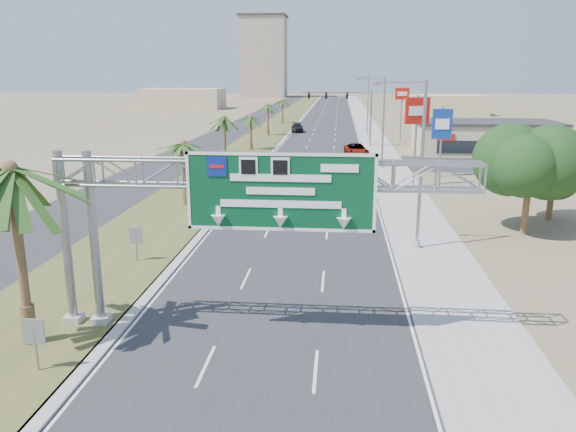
% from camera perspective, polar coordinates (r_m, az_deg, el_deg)
% --- Properties ---
extents(road, '(12.00, 300.00, 0.02)m').
position_cam_1_polar(road, '(121.56, 3.95, 9.35)').
color(road, '#28282B').
rests_on(road, ground).
extents(sidewalk_right, '(4.00, 300.00, 0.10)m').
position_cam_1_polar(sidewalk_right, '(121.67, 8.01, 9.27)').
color(sidewalk_right, '#9E9B93').
rests_on(sidewalk_right, ground).
extents(median_grass, '(7.00, 300.00, 0.12)m').
position_cam_1_polar(median_grass, '(122.18, -0.80, 9.43)').
color(median_grass, '#474F22').
rests_on(median_grass, ground).
extents(opposing_road, '(8.00, 300.00, 0.02)m').
position_cam_1_polar(opposing_road, '(123.11, -4.09, 9.41)').
color(opposing_road, '#28282B').
rests_on(opposing_road, ground).
extents(sign_gantry, '(16.75, 1.24, 7.50)m').
position_cam_1_polar(sign_gantry, '(21.76, -4.75, 2.89)').
color(sign_gantry, gray).
rests_on(sign_gantry, ground).
extents(palm_near, '(5.70, 5.70, 8.35)m').
position_cam_1_polar(palm_near, '(22.72, -26.41, 4.17)').
color(palm_near, brown).
rests_on(palm_near, ground).
extents(palm_row_b, '(3.99, 3.99, 5.95)m').
position_cam_1_polar(palm_row_b, '(45.10, -10.58, 7.10)').
color(palm_row_b, brown).
rests_on(palm_row_b, ground).
extents(palm_row_c, '(3.99, 3.99, 6.75)m').
position_cam_1_polar(palm_row_c, '(60.50, -6.52, 9.74)').
color(palm_row_c, brown).
rests_on(palm_row_c, ground).
extents(palm_row_d, '(3.99, 3.99, 5.45)m').
position_cam_1_polar(palm_row_d, '(78.26, -3.83, 9.89)').
color(palm_row_d, brown).
rests_on(palm_row_d, ground).
extents(palm_row_e, '(3.99, 3.99, 6.15)m').
position_cam_1_polar(palm_row_e, '(97.00, -2.07, 11.14)').
color(palm_row_e, brown).
rests_on(palm_row_e, ground).
extents(palm_row_f, '(3.99, 3.99, 5.75)m').
position_cam_1_polar(palm_row_f, '(121.83, -0.57, 11.60)').
color(palm_row_f, brown).
rests_on(palm_row_f, ground).
extents(streetlight_near, '(3.27, 0.44, 10.00)m').
position_cam_1_polar(streetlight_near, '(33.89, 13.02, 4.32)').
color(streetlight_near, gray).
rests_on(streetlight_near, ground).
extents(streetlight_mid, '(3.27, 0.44, 10.00)m').
position_cam_1_polar(streetlight_mid, '(63.51, 9.46, 8.97)').
color(streetlight_mid, gray).
rests_on(streetlight_mid, ground).
extents(streetlight_far, '(3.27, 0.44, 10.00)m').
position_cam_1_polar(streetlight_far, '(99.36, 7.99, 10.86)').
color(streetlight_far, gray).
rests_on(streetlight_far, ground).
extents(signal_mast, '(10.28, 0.71, 8.00)m').
position_cam_1_polar(signal_mast, '(83.28, 7.01, 10.37)').
color(signal_mast, gray).
rests_on(signal_mast, ground).
extents(store_building, '(18.00, 10.00, 4.00)m').
position_cam_1_polar(store_building, '(79.92, 19.32, 7.48)').
color(store_building, tan).
rests_on(store_building, ground).
extents(oak_near, '(4.50, 4.50, 6.80)m').
position_cam_1_polar(oak_near, '(39.52, 23.40, 4.64)').
color(oak_near, brown).
rests_on(oak_near, ground).
extents(oak_far, '(3.50, 3.50, 5.60)m').
position_cam_1_polar(oak_far, '(44.34, 25.44, 4.43)').
color(oak_far, brown).
rests_on(oak_far, ground).
extents(median_signback_a, '(0.75, 0.08, 2.08)m').
position_cam_1_polar(median_signback_a, '(21.91, -24.34, -11.00)').
color(median_signback_a, gray).
rests_on(median_signback_a, ground).
extents(median_signback_b, '(0.75, 0.08, 2.08)m').
position_cam_1_polar(median_signback_b, '(32.39, -15.19, -2.16)').
color(median_signback_b, gray).
rests_on(median_signback_b, ground).
extents(tower_distant, '(20.00, 16.00, 35.00)m').
position_cam_1_polar(tower_distant, '(263.48, -2.49, 15.80)').
color(tower_distant, tan).
rests_on(tower_distant, ground).
extents(building_distant_left, '(24.00, 14.00, 6.00)m').
position_cam_1_polar(building_distant_left, '(177.75, -10.61, 11.65)').
color(building_distant_left, tan).
rests_on(building_distant_left, ground).
extents(building_distant_right, '(20.00, 12.00, 5.00)m').
position_cam_1_polar(building_distant_right, '(153.75, 15.69, 10.81)').
color(building_distant_right, tan).
rests_on(building_distant_right, ground).
extents(car_left_lane, '(1.91, 4.68, 1.59)m').
position_cam_1_polar(car_left_lane, '(59.28, -0.50, 5.00)').
color(car_left_lane, black).
rests_on(car_left_lane, ground).
extents(car_mid_lane, '(1.91, 5.00, 1.63)m').
position_cam_1_polar(car_mid_lane, '(60.22, 1.50, 5.15)').
color(car_mid_lane, maroon).
rests_on(car_mid_lane, ground).
extents(car_right_lane, '(3.33, 6.01, 1.59)m').
position_cam_1_polar(car_right_lane, '(73.05, 6.96, 6.65)').
color(car_right_lane, gray).
rests_on(car_right_lane, ground).
extents(car_far, '(2.65, 5.46, 1.53)m').
position_cam_1_polar(car_far, '(103.47, 0.93, 8.94)').
color(car_far, black).
rests_on(car_far, ground).
extents(pole_sign_red_near, '(2.35, 1.12, 8.46)m').
position_cam_1_polar(pole_sign_red_near, '(53.44, 12.97, 9.90)').
color(pole_sign_red_near, gray).
rests_on(pole_sign_red_near, ground).
extents(pole_sign_blue, '(2.01, 0.45, 7.11)m').
position_cam_1_polar(pole_sign_blue, '(59.38, 15.37, 8.76)').
color(pole_sign_blue, gray).
rests_on(pole_sign_blue, ground).
extents(pole_sign_red_far, '(2.22, 0.64, 8.43)m').
position_cam_1_polar(pole_sign_red_far, '(90.78, 11.50, 11.65)').
color(pole_sign_red_far, gray).
rests_on(pole_sign_red_far, ground).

